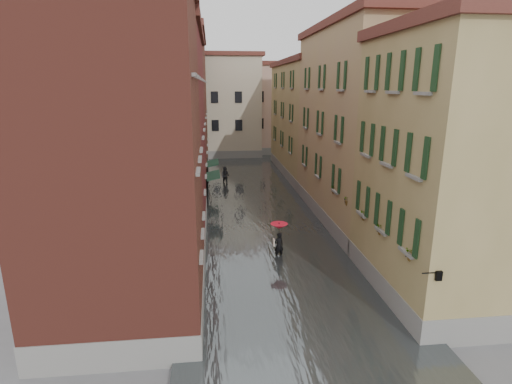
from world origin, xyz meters
TOP-DOWN VIEW (x-y plane):
  - ground at (0.00, 0.00)m, footprint 120.00×120.00m
  - floodwater at (0.00, 13.00)m, footprint 10.00×60.00m
  - building_left_near at (-7.00, -2.00)m, footprint 6.00×8.00m
  - building_left_mid at (-7.00, 9.00)m, footprint 6.00×14.00m
  - building_left_far at (-7.00, 24.00)m, footprint 6.00×16.00m
  - building_right_near at (7.00, -2.00)m, footprint 6.00×8.00m
  - building_right_mid at (7.00, 9.00)m, footprint 6.00×14.00m
  - building_right_far at (7.00, 24.00)m, footprint 6.00×16.00m
  - building_end_cream at (-3.00, 38.00)m, footprint 12.00×9.00m
  - building_end_pink at (6.00, 40.00)m, footprint 10.00×9.00m
  - awning_near at (-3.49, 13.06)m, footprint 1.09×3.06m
  - awning_far at (-3.49, 18.30)m, footprint 1.09×2.90m
  - wall_lantern at (4.33, -6.00)m, footprint 0.71×0.22m
  - window_planters at (4.12, 0.43)m, footprint 0.59×10.78m
  - pedestrian_main at (0.12, 2.54)m, footprint 0.99×0.99m
  - pedestrian_far at (-2.26, 20.14)m, footprint 1.06×0.96m

SIDE VIEW (x-z plane):
  - ground at x=0.00m, z-range 0.00..0.00m
  - floodwater at x=0.00m, z-range 0.00..0.20m
  - pedestrian_far at x=-2.26m, z-range 0.00..1.77m
  - pedestrian_main at x=0.12m, z-range 0.27..2.33m
  - awning_far at x=-3.49m, z-range 1.06..3.86m
  - awning_near at x=-3.49m, z-range 1.07..3.87m
  - wall_lantern at x=4.33m, z-range 2.83..3.18m
  - window_planters at x=4.12m, z-range 3.09..3.93m
  - building_right_near at x=7.00m, z-range 0.00..11.50m
  - building_right_far at x=7.00m, z-range 0.00..11.50m
  - building_end_pink at x=6.00m, z-range 0.00..12.00m
  - building_left_mid at x=-7.00m, z-range 0.00..12.50m
  - building_left_near at x=-7.00m, z-range 0.00..13.00m
  - building_right_mid at x=7.00m, z-range 0.00..13.00m
  - building_end_cream at x=-3.00m, z-range 0.00..13.00m
  - building_left_far at x=-7.00m, z-range 0.00..14.00m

